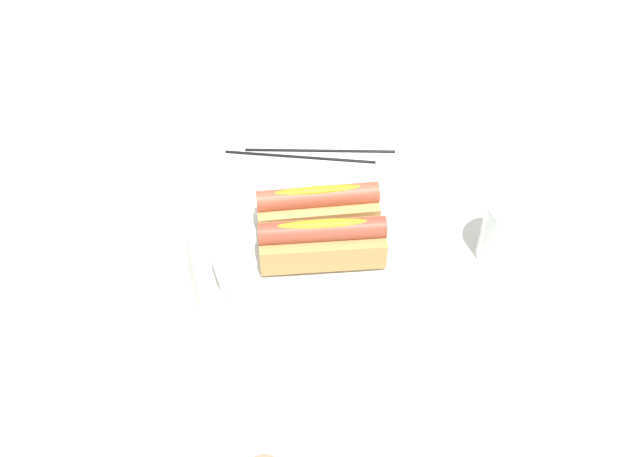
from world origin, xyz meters
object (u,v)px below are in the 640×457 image
object	(u,v)px
hotdog_back	(322,241)
water_glass	(508,233)
serving_bowl	(320,246)
hotdog_front	(318,208)
napkin_box	(146,299)
chopstick_near	(300,156)
chopstick_far	(320,150)

from	to	relation	value
hotdog_back	water_glass	bearing A→B (deg)	-175.87
serving_bowl	hotdog_front	bearing A→B (deg)	-87.25
serving_bowl	napkin_box	distance (m)	0.23
serving_bowl	chopstick_near	size ratio (longest dim) A/B	1.25
hotdog_front	chopstick_far	size ratio (longest dim) A/B	0.69
hotdog_front	water_glass	xyz separation A→B (m)	(-0.23, 0.04, -0.02)
napkin_box	chopstick_far	xyz separation A→B (m)	(-0.21, -0.31, -0.07)
water_glass	napkin_box	xyz separation A→B (m)	(0.43, 0.10, 0.03)
serving_bowl	water_glass	distance (m)	0.23
hotdog_front	chopstick_far	world-z (taller)	hotdog_front
hotdog_front	chopstick_near	xyz separation A→B (m)	(0.02, -0.16, -0.06)
chopstick_near	chopstick_far	distance (m)	0.03
hotdog_front	chopstick_near	distance (m)	0.17
water_glass	hotdog_back	bearing A→B (deg)	4.13
hotdog_back	chopstick_near	world-z (taller)	hotdog_back
serving_bowl	hotdog_front	xyz separation A→B (m)	(0.00, -0.03, 0.04)
napkin_box	chopstick_near	xyz separation A→B (m)	(-0.18, -0.30, -0.07)
serving_bowl	napkin_box	size ratio (longest dim) A/B	1.83
hotdog_front	hotdog_back	size ratio (longest dim) A/B	1.01
serving_bowl	chopstick_far	distance (m)	0.20
hotdog_back	serving_bowl	bearing A→B (deg)	-87.25
serving_bowl	chopstick_near	xyz separation A→B (m)	(0.02, -0.18, -0.01)
serving_bowl	chopstick_near	world-z (taller)	serving_bowl
chopstick_far	chopstick_near	bearing A→B (deg)	25.73
hotdog_front	water_glass	size ratio (longest dim) A/B	1.70
hotdog_back	chopstick_near	size ratio (longest dim) A/B	0.69
hotdog_back	chopstick_far	distance (m)	0.23
water_glass	napkin_box	distance (m)	0.44
serving_bowl	hotdog_front	distance (m)	0.05
water_glass	napkin_box	size ratio (longest dim) A/B	0.60
hotdog_back	water_glass	world-z (taller)	hotdog_back
hotdog_back	water_glass	xyz separation A→B (m)	(-0.23, -0.02, -0.02)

